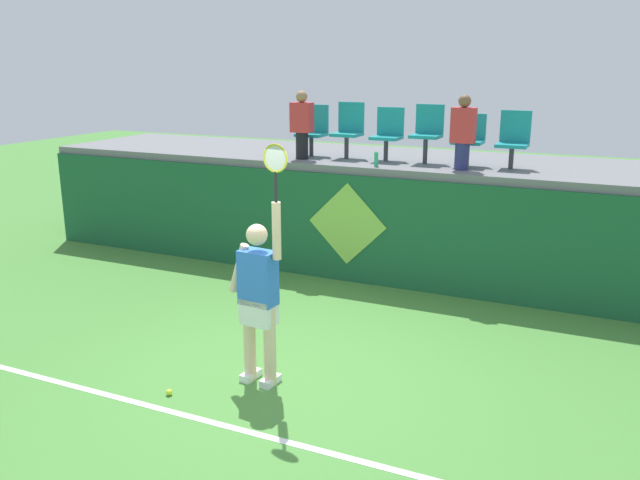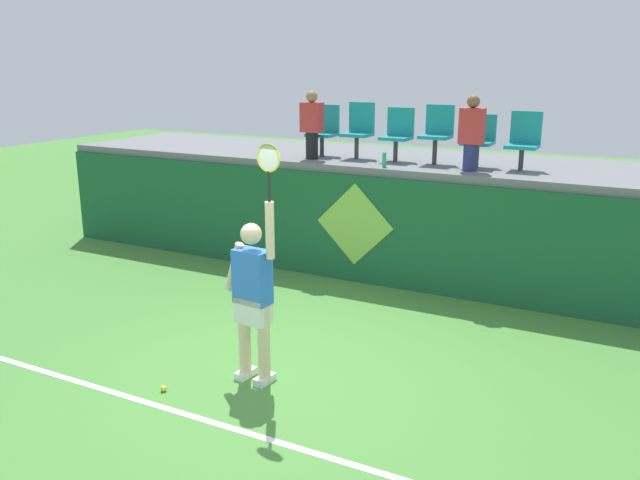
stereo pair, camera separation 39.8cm
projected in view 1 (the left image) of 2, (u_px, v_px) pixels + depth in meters
The scene contains 16 objects.
ground_plane at pixel (281, 379), 7.10m from camera, with size 40.00×40.00×0.00m, color #478438.
court_back_wall at pixel (387, 232), 9.90m from camera, with size 12.84×0.20×1.67m, color #195633.
spectator_platform at pixel (413, 162), 10.74m from camera, with size 12.84×2.56×0.12m, color slate.
court_baseline_stripe at pixel (228, 426), 6.18m from camera, with size 11.55×0.08×0.01m, color white.
tennis_player at pixel (259, 295), 6.80m from camera, with size 0.75×0.29×2.56m.
tennis_ball at pixel (169, 392), 6.75m from camera, with size 0.07×0.07×0.07m, color #D1E533.
water_bottle at pixel (376, 159), 9.85m from camera, with size 0.06×0.06×0.22m, color #26B272.
stadium_chair_0 at pixel (313, 129), 10.91m from camera, with size 0.44×0.42×0.83m.
stadium_chair_1 at pixel (349, 128), 10.64m from camera, with size 0.44×0.42×0.89m.
stadium_chair_2 at pixel (388, 132), 10.38m from camera, with size 0.44×0.42×0.83m.
stadium_chair_3 at pixel (427, 131), 10.11m from camera, with size 0.44×0.42×0.89m.
stadium_chair_4 at pixel (469, 137), 9.86m from camera, with size 0.44×0.42×0.77m.
stadium_chair_5 at pixel (514, 138), 9.61m from camera, with size 0.44×0.42×0.83m.
spectator_0 at pixel (463, 131), 9.45m from camera, with size 0.34×0.20×1.07m.
spectator_1 at pixel (302, 124), 10.50m from camera, with size 0.34×0.20×1.08m.
wall_signage_mount at pixel (347, 281), 10.27m from camera, with size 1.27×0.01×1.55m.
Camera 1 is at (3.08, -5.70, 3.31)m, focal length 37.02 mm.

